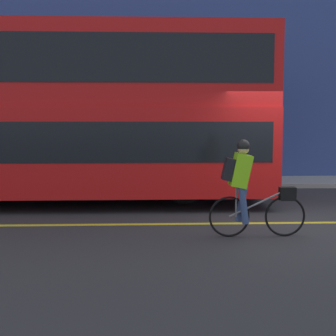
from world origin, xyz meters
TOP-DOWN VIEW (x-y plane):
  - ground_plane at (0.00, 0.00)m, footprint 80.00×80.00m
  - road_center_line at (0.00, 0.00)m, footprint 50.00×0.14m
  - sidewalk_curb at (0.00, 5.35)m, footprint 60.00×1.93m
  - building_facade at (0.00, 6.46)m, footprint 60.00×0.30m
  - bus at (-5.08, 2.20)m, footprint 9.97×2.60m
  - cyclist_on_bike at (-1.21, -0.98)m, footprint 1.60×0.32m
  - trash_bin at (-2.83, 5.25)m, footprint 0.50×0.50m

SIDE VIEW (x-z plane):
  - ground_plane at x=0.00m, z-range 0.00..0.00m
  - road_center_line at x=0.00m, z-range 0.00..0.01m
  - sidewalk_curb at x=0.00m, z-range 0.00..0.12m
  - trash_bin at x=-2.83m, z-range 0.12..1.05m
  - cyclist_on_bike at x=-1.21m, z-range 0.06..1.67m
  - bus at x=-5.08m, z-range 0.21..4.16m
  - building_facade at x=0.00m, z-range 0.00..9.22m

